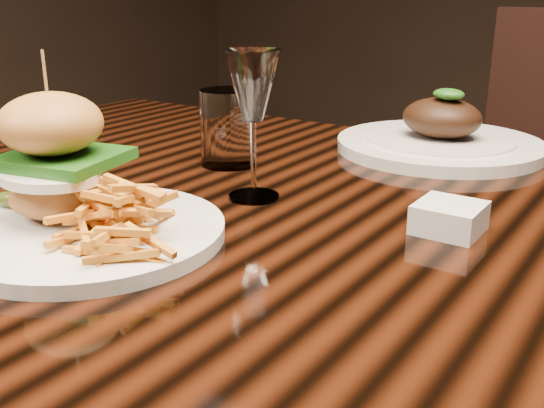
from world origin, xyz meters
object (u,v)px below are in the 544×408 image
Objects in this scene: dining_table at (352,284)px; wine_glass at (253,91)px; far_dish at (440,139)px; burger_plate at (82,194)px.

dining_table is 8.93× the size of wine_glass.
wine_glass reaches higher than far_dish.
far_dish is at bearing 73.36° from wine_glass.
dining_table is 0.38m from far_dish.
dining_table is 5.77× the size of burger_plate.
burger_plate is (-0.21, -0.20, 0.12)m from dining_table.
dining_table is at bearing -84.26° from far_dish.
burger_plate is 0.59m from far_dish.
dining_table is at bearing 42.96° from burger_plate.
far_dish reaches higher than dining_table.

